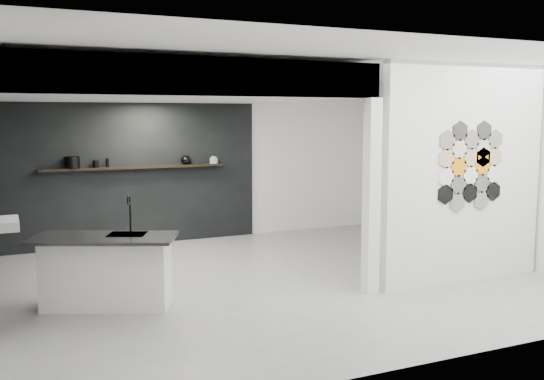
{
  "coord_description": "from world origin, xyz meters",
  "views": [
    {
      "loc": [
        -3.2,
        -7.05,
        2.15
      ],
      "look_at": [
        0.1,
        0.3,
        1.15
      ],
      "focal_mm": 40.0,
      "sensor_mm": 36.0,
      "label": 1
    }
  ],
  "objects_px": {
    "glass_vase": "(214,160)",
    "kitchen_island": "(107,270)",
    "wall_basin": "(1,224)",
    "glass_bowl": "(214,161)",
    "kettle": "(186,160)",
    "partition_panel": "(464,174)",
    "bottle_dark": "(107,163)",
    "stockpot": "(72,162)",
    "utensil_cup": "(96,164)"
  },
  "relations": [
    {
      "from": "partition_panel",
      "to": "kitchen_island",
      "type": "bearing_deg",
      "value": 170.5
    },
    {
      "from": "kitchen_island",
      "to": "stockpot",
      "type": "height_order",
      "value": "stockpot"
    },
    {
      "from": "partition_panel",
      "to": "glass_vase",
      "type": "xyz_separation_m",
      "value": [
        -2.08,
        3.87,
        -0.02
      ]
    },
    {
      "from": "stockpot",
      "to": "utensil_cup",
      "type": "relative_size",
      "value": 1.99
    },
    {
      "from": "partition_panel",
      "to": "glass_vase",
      "type": "relative_size",
      "value": 22.1
    },
    {
      "from": "stockpot",
      "to": "kettle",
      "type": "relative_size",
      "value": 1.28
    },
    {
      "from": "stockpot",
      "to": "bottle_dark",
      "type": "height_order",
      "value": "stockpot"
    },
    {
      "from": "partition_panel",
      "to": "kettle",
      "type": "relative_size",
      "value": 15.75
    },
    {
      "from": "bottle_dark",
      "to": "wall_basin",
      "type": "bearing_deg",
      "value": -127.69
    },
    {
      "from": "glass_bowl",
      "to": "bottle_dark",
      "type": "height_order",
      "value": "bottle_dark"
    },
    {
      "from": "bottle_dark",
      "to": "kitchen_island",
      "type": "bearing_deg",
      "value": -99.75
    },
    {
      "from": "stockpot",
      "to": "glass_bowl",
      "type": "relative_size",
      "value": 1.61
    },
    {
      "from": "glass_bowl",
      "to": "utensil_cup",
      "type": "distance_m",
      "value": 1.98
    },
    {
      "from": "wall_basin",
      "to": "kettle",
      "type": "distance_m",
      "value": 3.6
    },
    {
      "from": "stockpot",
      "to": "bottle_dark",
      "type": "xyz_separation_m",
      "value": [
        0.54,
        0.0,
        -0.02
      ]
    },
    {
      "from": "partition_panel",
      "to": "kitchen_island",
      "type": "relative_size",
      "value": 1.64
    },
    {
      "from": "wall_basin",
      "to": "kettle",
      "type": "xyz_separation_m",
      "value": [
        2.9,
        2.07,
        0.55
      ]
    },
    {
      "from": "partition_panel",
      "to": "stockpot",
      "type": "distance_m",
      "value": 5.86
    },
    {
      "from": "kettle",
      "to": "utensil_cup",
      "type": "height_order",
      "value": "kettle"
    },
    {
      "from": "glass_vase",
      "to": "kitchen_island",
      "type": "bearing_deg",
      "value": -126.71
    },
    {
      "from": "partition_panel",
      "to": "glass_vase",
      "type": "height_order",
      "value": "partition_panel"
    },
    {
      "from": "partition_panel",
      "to": "bottle_dark",
      "type": "relative_size",
      "value": 20.05
    },
    {
      "from": "kettle",
      "to": "utensil_cup",
      "type": "xyz_separation_m",
      "value": [
        -1.48,
        0.0,
        -0.02
      ]
    },
    {
      "from": "utensil_cup",
      "to": "wall_basin",
      "type": "bearing_deg",
      "value": -124.41
    },
    {
      "from": "partition_panel",
      "to": "glass_bowl",
      "type": "xyz_separation_m",
      "value": [
        -2.08,
        3.87,
        -0.03
      ]
    },
    {
      "from": "wall_basin",
      "to": "kitchen_island",
      "type": "xyz_separation_m",
      "value": [
        1.06,
        -1.06,
        -0.43
      ]
    },
    {
      "from": "partition_panel",
      "to": "stockpot",
      "type": "relative_size",
      "value": 12.3
    },
    {
      "from": "glass_vase",
      "to": "glass_bowl",
      "type": "bearing_deg",
      "value": 0.0
    },
    {
      "from": "wall_basin",
      "to": "glass_bowl",
      "type": "height_order",
      "value": "glass_bowl"
    },
    {
      "from": "stockpot",
      "to": "kettle",
      "type": "height_order",
      "value": "stockpot"
    },
    {
      "from": "utensil_cup",
      "to": "glass_bowl",
      "type": "bearing_deg",
      "value": 0.0
    },
    {
      "from": "kitchen_island",
      "to": "kettle",
      "type": "distance_m",
      "value": 3.76
    },
    {
      "from": "kitchen_island",
      "to": "glass_vase",
      "type": "relative_size",
      "value": 13.44
    },
    {
      "from": "stockpot",
      "to": "partition_panel",
      "type": "bearing_deg",
      "value": -41.26
    },
    {
      "from": "partition_panel",
      "to": "utensil_cup",
      "type": "relative_size",
      "value": 24.51
    },
    {
      "from": "partition_panel",
      "to": "glass_bowl",
      "type": "bearing_deg",
      "value": 118.23
    },
    {
      "from": "wall_basin",
      "to": "utensil_cup",
      "type": "bearing_deg",
      "value": 55.59
    },
    {
      "from": "kettle",
      "to": "glass_bowl",
      "type": "height_order",
      "value": "kettle"
    },
    {
      "from": "glass_vase",
      "to": "utensil_cup",
      "type": "xyz_separation_m",
      "value": [
        -1.98,
        0.0,
        -0.01
      ]
    },
    {
      "from": "wall_basin",
      "to": "glass_vase",
      "type": "relative_size",
      "value": 4.73
    },
    {
      "from": "wall_basin",
      "to": "bottle_dark",
      "type": "height_order",
      "value": "bottle_dark"
    },
    {
      "from": "stockpot",
      "to": "glass_bowl",
      "type": "distance_m",
      "value": 2.33
    },
    {
      "from": "kettle",
      "to": "glass_vase",
      "type": "relative_size",
      "value": 1.4
    },
    {
      "from": "partition_panel",
      "to": "stockpot",
      "type": "xyz_separation_m",
      "value": [
        -4.4,
        3.87,
        0.01
      ]
    },
    {
      "from": "partition_panel",
      "to": "kitchen_island",
      "type": "distance_m",
      "value": 4.57
    },
    {
      "from": "wall_basin",
      "to": "bottle_dark",
      "type": "distance_m",
      "value": 2.66
    },
    {
      "from": "glass_bowl",
      "to": "kitchen_island",
      "type": "bearing_deg",
      "value": -126.71
    },
    {
      "from": "kitchen_island",
      "to": "kettle",
      "type": "height_order",
      "value": "kettle"
    },
    {
      "from": "glass_bowl",
      "to": "bottle_dark",
      "type": "relative_size",
      "value": 1.01
    },
    {
      "from": "partition_panel",
      "to": "wall_basin",
      "type": "height_order",
      "value": "partition_panel"
    }
  ]
}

